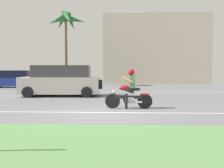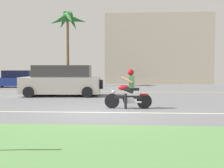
{
  "view_description": "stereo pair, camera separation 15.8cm",
  "coord_description": "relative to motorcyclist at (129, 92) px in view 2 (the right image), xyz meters",
  "views": [
    {
      "loc": [
        0.75,
        -9.19,
        1.63
      ],
      "look_at": [
        0.22,
        3.12,
        0.92
      ],
      "focal_mm": 40.02,
      "sensor_mm": 36.0,
      "label": 1
    },
    {
      "loc": [
        0.91,
        -9.18,
        1.63
      ],
      "look_at": [
        0.22,
        3.12,
        0.92
      ],
      "focal_mm": 40.02,
      "sensor_mm": 36.0,
      "label": 2
    }
  ],
  "objects": [
    {
      "name": "building_far",
      "position": [
        3.56,
        19.77,
        3.28
      ],
      "size": [
        12.15,
        4.0,
        7.95
      ],
      "primitive_type": "cube",
      "color": "beige",
      "rests_on": "ground"
    },
    {
      "name": "palm_tree_0",
      "position": [
        -6.0,
        14.55,
        5.66
      ],
      "size": [
        3.97,
        3.82,
        7.58
      ],
      "color": "brown",
      "rests_on": "ground"
    },
    {
      "name": "parked_car_0",
      "position": [
        -10.28,
        12.1,
        0.03
      ],
      "size": [
        4.38,
        2.14,
        1.55
      ],
      "color": "navy",
      "rests_on": "ground"
    },
    {
      "name": "lane_line_near",
      "position": [
        -1.02,
        -1.05,
        -0.7
      ],
      "size": [
        50.4,
        0.12,
        0.01
      ],
      "primitive_type": "cube",
      "color": "silver",
      "rests_on": "ground"
    },
    {
      "name": "lane_line_far",
      "position": [
        -1.02,
        7.73,
        -0.7
      ],
      "size": [
        50.4,
        0.12,
        0.01
      ],
      "primitive_type": "cube",
      "color": "yellow",
      "rests_on": "ground"
    },
    {
      "name": "parked_car_1",
      "position": [
        -5.35,
        12.39,
        -0.01
      ],
      "size": [
        3.8,
        2.02,
        1.48
      ],
      "color": "navy",
      "rests_on": "ground"
    },
    {
      "name": "grass_median",
      "position": [
        -1.02,
        -5.33,
        -0.67
      ],
      "size": [
        56.0,
        3.8,
        0.06
      ],
      "primitive_type": "cube",
      "color": "#5B8C4C",
      "rests_on": "ground"
    },
    {
      "name": "suv_nearby",
      "position": [
        -4.07,
        4.78,
        0.22
      ],
      "size": [
        5.01,
        2.3,
        1.89
      ],
      "color": "beige",
      "rests_on": "ground"
    },
    {
      "name": "ground",
      "position": [
        -1.02,
        1.77,
        -0.72
      ],
      "size": [
        56.0,
        30.0,
        0.04
      ],
      "primitive_type": "cube",
      "color": "slate"
    },
    {
      "name": "motorcyclist",
      "position": [
        0.0,
        0.0,
        0.0
      ],
      "size": [
        1.98,
        0.65,
        1.65
      ],
      "color": "black",
      "rests_on": "ground"
    }
  ]
}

